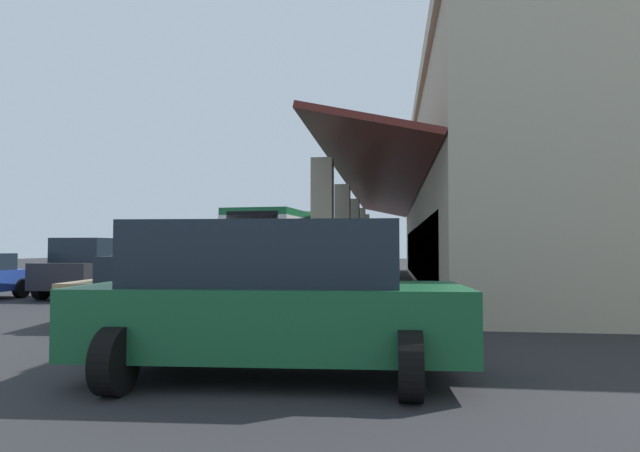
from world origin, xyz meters
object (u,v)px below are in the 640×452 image
Objects in this scene: parked_sedan_tan at (173,290)px; pedestrian at (305,271)px; parked_suv_charcoal at (99,266)px; potted_palm at (382,278)px; parked_suv_green at (271,297)px; transit_bus at (294,243)px.

pedestrian is at bearing 158.93° from parked_sedan_tan.
parked_sedan_tan is 2.72× the size of pedestrian.
parked_suv_charcoal is 9.84m from potted_palm.
parked_suv_charcoal is at bearing -100.95° from pedestrian.
transit_bus is at bearing -170.69° from parked_suv_green.
transit_bus is 17.85m from parked_suv_green.
parked_sedan_tan is 0.93× the size of parked_suv_green.
parked_suv_charcoal is 7.59m from pedestrian.
transit_bus reaches higher than potted_palm.
parked_suv_green is at bearing -5.41° from potted_palm.
potted_palm is (-8.15, 4.28, -0.16)m from parked_sedan_tan.
potted_palm is (5.15, 4.06, -1.26)m from transit_bus.
transit_bus is 4.54× the size of potted_palm.
pedestrian reaches higher than parked_sedan_tan.
potted_palm is at bearing 38.29° from transit_bus.
parked_sedan_tan is 5.60m from pedestrian.
transit_bus reaches higher than parked_suv_charcoal.
pedestrian is (8.07, 1.80, -0.91)m from transit_bus.
transit_bus reaches higher than parked_sedan_tan.
transit_bus is at bearing -141.71° from potted_palm.
parked_suv_green is 2.93× the size of pedestrian.
parked_suv_green is 13.90m from parked_suv_charcoal.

